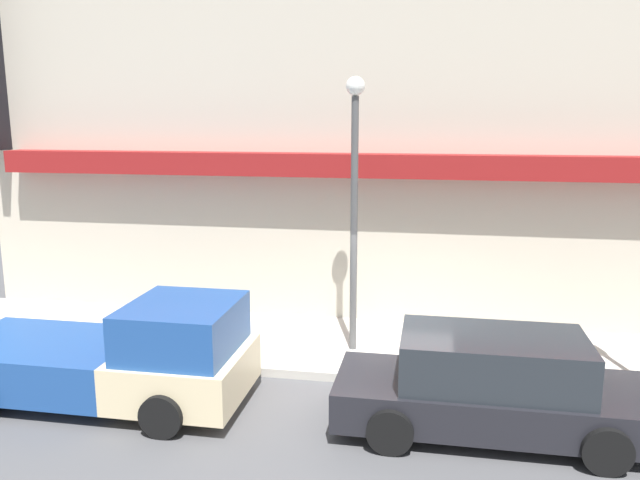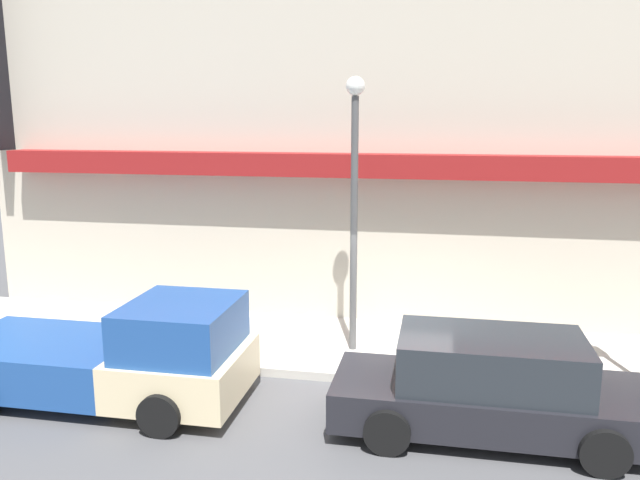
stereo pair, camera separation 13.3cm
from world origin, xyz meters
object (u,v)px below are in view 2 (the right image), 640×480
at_px(pickup_truck, 119,356).
at_px(fire_hydrant, 235,337).
at_px(street_lamp, 354,183).
at_px(parked_car, 489,387).

height_order(pickup_truck, fire_hydrant, pickup_truck).
height_order(pickup_truck, street_lamp, street_lamp).
bearing_deg(street_lamp, fire_hydrant, -161.00).
distance_m(pickup_truck, parked_car, 6.04).
bearing_deg(fire_hydrant, pickup_truck, -125.81).
bearing_deg(street_lamp, parked_car, -47.64).
xyz_separation_m(pickup_truck, street_lamp, (3.59, 2.68, 2.72)).
xyz_separation_m(fire_hydrant, street_lamp, (2.21, 0.76, 2.98)).
bearing_deg(parked_car, street_lamp, 132.63).
relative_size(fire_hydrant, street_lamp, 0.14).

